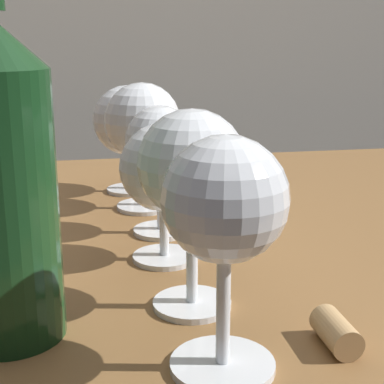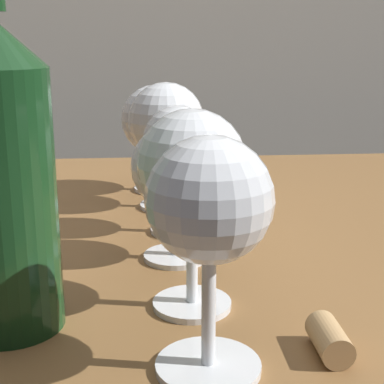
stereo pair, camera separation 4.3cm
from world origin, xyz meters
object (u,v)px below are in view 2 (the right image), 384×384
at_px(cork, 329,339).
at_px(wine_glass_port, 192,171).
at_px(wine_glass_white, 209,209).
at_px(wine_glass_amber, 178,145).
at_px(wine_glass_pinot, 166,124).
at_px(wine_glass_chardonnay, 175,170).
at_px(wine_glass_cabernet, 158,121).

bearing_deg(cork, wine_glass_port, 137.71).
distance_m(wine_glass_white, wine_glass_port, 0.09).
relative_size(wine_glass_amber, wine_glass_pinot, 0.89).
height_order(wine_glass_white, wine_glass_chardonnay, wine_glass_white).
distance_m(wine_glass_pinot, cork, 0.38).
xyz_separation_m(wine_glass_chardonnay, cork, (0.09, -0.18, -0.08)).
bearing_deg(wine_glass_amber, wine_glass_port, -90.02).
bearing_deg(wine_glass_port, wine_glass_amber, 89.98).
height_order(wine_glass_port, cork, wine_glass_port).
bearing_deg(wine_glass_white, wine_glass_cabernet, 92.48).
height_order(wine_glass_white, wine_glass_pinot, wine_glass_pinot).
xyz_separation_m(wine_glass_port, wine_glass_amber, (0.00, 0.18, -0.01)).
distance_m(wine_glass_port, wine_glass_pinot, 0.27).
distance_m(wine_glass_white, wine_glass_cabernet, 0.45).
bearing_deg(wine_glass_cabernet, cork, -76.87).
distance_m(wine_glass_port, wine_glass_amber, 0.18).
distance_m(wine_glass_white, cork, 0.13).
distance_m(wine_glass_port, cork, 0.15).
relative_size(wine_glass_white, wine_glass_chardonnay, 1.16).
xyz_separation_m(wine_glass_pinot, wine_glass_cabernet, (-0.01, 0.08, -0.01)).
bearing_deg(wine_glass_pinot, wine_glass_cabernet, 95.34).
bearing_deg(wine_glass_white, cork, 8.27).
bearing_deg(cork, wine_glass_chardonnay, 117.22).
bearing_deg(wine_glass_chardonnay, wine_glass_pinot, 90.40).
distance_m(wine_glass_cabernet, cork, 0.46).
relative_size(wine_glass_pinot, cork, 3.64).
xyz_separation_m(wine_glass_chardonnay, wine_glass_amber, (0.01, 0.08, 0.01)).
bearing_deg(wine_glass_pinot, wine_glass_amber, -84.82).
xyz_separation_m(wine_glass_white, cork, (0.08, 0.01, -0.10)).
bearing_deg(wine_glass_amber, wine_glass_white, -89.36).
relative_size(wine_glass_white, wine_glass_cabernet, 1.06).
distance_m(wine_glass_port, wine_glass_cabernet, 0.36).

